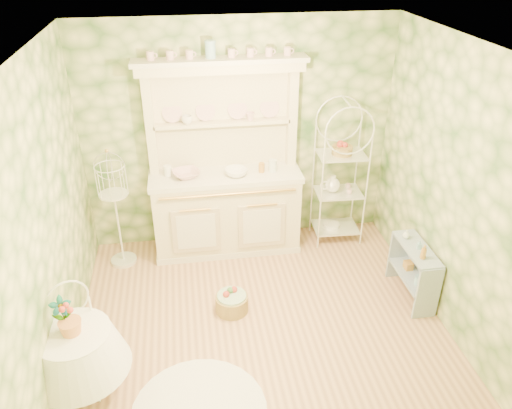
{
  "coord_description": "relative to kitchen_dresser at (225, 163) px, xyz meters",
  "views": [
    {
      "loc": [
        -0.64,
        -3.65,
        3.51
      ],
      "look_at": [
        0.0,
        0.5,
        1.15
      ],
      "focal_mm": 35.0,
      "sensor_mm": 36.0,
      "label": 1
    }
  ],
  "objects": [
    {
      "name": "floor",
      "position": [
        0.2,
        -1.52,
        -1.15
      ],
      "size": [
        3.6,
        3.6,
        0.0
      ],
      "primitive_type": "plane",
      "color": "tan",
      "rests_on": "ground"
    },
    {
      "name": "ceiling",
      "position": [
        0.2,
        -1.52,
        1.56
      ],
      "size": [
        3.6,
        3.6,
        0.0
      ],
      "primitive_type": "plane",
      "color": "white",
      "rests_on": "floor"
    },
    {
      "name": "wall_left",
      "position": [
        -1.6,
        -1.52,
        0.21
      ],
      "size": [
        3.6,
        3.6,
        0.0
      ],
      "primitive_type": "plane",
      "color": "beige",
      "rests_on": "floor"
    },
    {
      "name": "wall_right",
      "position": [
        2.0,
        -1.52,
        0.21
      ],
      "size": [
        3.6,
        3.6,
        0.0
      ],
      "primitive_type": "plane",
      "color": "beige",
      "rests_on": "floor"
    },
    {
      "name": "wall_back",
      "position": [
        0.2,
        0.28,
        0.21
      ],
      "size": [
        3.6,
        3.6,
        0.0
      ],
      "primitive_type": "plane",
      "color": "beige",
      "rests_on": "floor"
    },
    {
      "name": "wall_front",
      "position": [
        0.2,
        -3.32,
        0.21
      ],
      "size": [
        3.6,
        3.6,
        0.0
      ],
      "primitive_type": "plane",
      "color": "beige",
      "rests_on": "floor"
    },
    {
      "name": "kitchen_dresser",
      "position": [
        0.0,
        0.0,
        0.0
      ],
      "size": [
        1.87,
        0.61,
        2.29
      ],
      "primitive_type": "cube",
      "color": "#EEE5C0",
      "rests_on": "floor"
    },
    {
      "name": "bakers_rack",
      "position": [
        1.38,
        0.0,
        -0.18
      ],
      "size": [
        0.62,
        0.46,
        1.92
      ],
      "primitive_type": "cube",
      "rotation": [
        0.0,
        0.0,
        -0.05
      ],
      "color": "white",
      "rests_on": "floor"
    },
    {
      "name": "side_shelf",
      "position": [
        1.85,
        -1.23,
        -0.83
      ],
      "size": [
        0.34,
        0.77,
        0.64
      ],
      "primitive_type": "cube",
      "rotation": [
        0.0,
        0.0,
        0.09
      ],
      "color": "#92A5B6",
      "rests_on": "floor"
    },
    {
      "name": "round_table",
      "position": [
        -1.43,
        -2.06,
        -0.76
      ],
      "size": [
        0.75,
        0.75,
        0.77
      ],
      "primitive_type": "cylinder",
      "rotation": [
        0.0,
        0.0,
        -0.07
      ],
      "color": "white",
      "rests_on": "floor"
    },
    {
      "name": "cafe_chair",
      "position": [
        -1.48,
        -1.98,
        -0.77
      ],
      "size": [
        0.46,
        0.46,
        0.76
      ],
      "primitive_type": "cube",
      "rotation": [
        0.0,
        0.0,
        0.43
      ],
      "color": "white",
      "rests_on": "floor"
    },
    {
      "name": "birdcage_stand",
      "position": [
        -1.26,
        -0.13,
        -0.37
      ],
      "size": [
        0.41,
        0.41,
        1.55
      ],
      "primitive_type": "cube",
      "rotation": [
        0.0,
        0.0,
        0.12
      ],
      "color": "white",
      "rests_on": "floor"
    },
    {
      "name": "floor_basket",
      "position": [
        -0.08,
        -1.18,
        -1.04
      ],
      "size": [
        0.38,
        0.38,
        0.22
      ],
      "primitive_type": "cylinder",
      "rotation": [
        0.0,
        0.0,
        -0.15
      ],
      "color": "#A3874A",
      "rests_on": "floor"
    },
    {
      "name": "bowl_floral",
      "position": [
        -0.45,
        -0.02,
        -0.13
      ],
      "size": [
        0.38,
        0.38,
        0.07
      ],
      "primitive_type": "imported",
      "rotation": [
        0.0,
        0.0,
        0.29
      ],
      "color": "white",
      "rests_on": "kitchen_dresser"
    },
    {
      "name": "bowl_white",
      "position": [
        0.12,
        -0.07,
        -0.13
      ],
      "size": [
        0.31,
        0.31,
        0.08
      ],
      "primitive_type": "imported",
      "rotation": [
        0.0,
        0.0,
        0.24
      ],
      "color": "white",
      "rests_on": "kitchen_dresser"
    },
    {
      "name": "cup_left",
      "position": [
        -0.39,
        0.15,
        0.47
      ],
      "size": [
        0.14,
        0.14,
        0.09
      ],
      "primitive_type": "imported",
      "rotation": [
        0.0,
        0.0,
        0.21
      ],
      "color": "white",
      "rests_on": "kitchen_dresser"
    },
    {
      "name": "cup_right",
      "position": [
        0.32,
        0.16,
        0.47
      ],
      "size": [
        0.11,
        0.11,
        0.09
      ],
      "primitive_type": "imported",
      "rotation": [
        0.0,
        0.0,
        0.17
      ],
      "color": "white",
      "rests_on": "kitchen_dresser"
    },
    {
      "name": "potted_geranium",
      "position": [
        -1.47,
        -2.03,
        -0.29
      ],
      "size": [
        0.19,
        0.15,
        0.32
      ],
      "primitive_type": "imported",
      "rotation": [
        0.0,
        0.0,
        0.24
      ],
      "color": "#3F7238",
      "rests_on": "round_table"
    },
    {
      "name": "bottle_amber",
      "position": [
        1.82,
        -1.41,
        -0.46
      ],
      "size": [
        0.07,
        0.07,
        0.16
      ],
      "primitive_type": "imported",
      "rotation": [
        0.0,
        0.0,
        0.22
      ],
      "color": "#B37D2D",
      "rests_on": "side_shelf"
    },
    {
      "name": "bottle_blue",
      "position": [
        1.85,
        -1.25,
        -0.49
      ],
      "size": [
        0.05,
        0.05,
        0.1
      ],
      "primitive_type": "imported",
      "rotation": [
        0.0,
        0.0,
        -0.14
      ],
      "color": "#82B3C7",
      "rests_on": "side_shelf"
    },
    {
      "name": "bottle_glass",
      "position": [
        1.8,
        -1.04,
        -0.5
      ],
      "size": [
        0.09,
        0.09,
        0.1
      ],
      "primitive_type": "imported",
      "rotation": [
        0.0,
        0.0,
        0.2
      ],
      "color": "silver",
      "rests_on": "side_shelf"
    }
  ]
}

